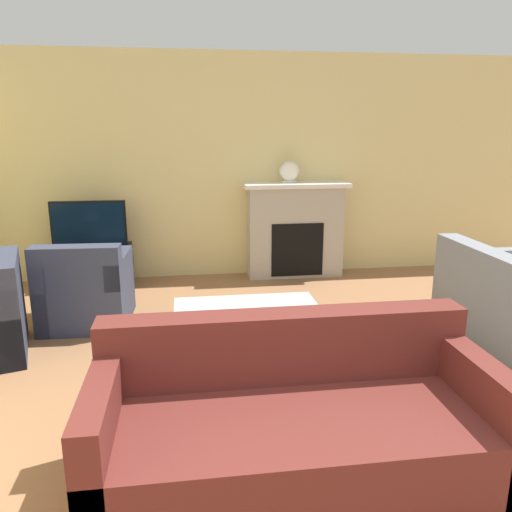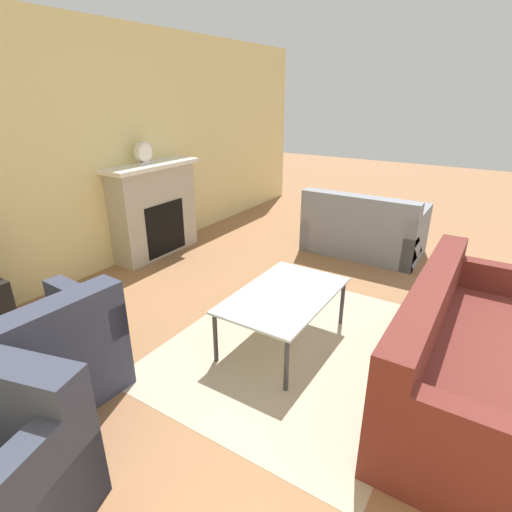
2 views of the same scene
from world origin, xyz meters
name	(u,v)px [view 1 (image 1 of 2)]	position (x,y,z in m)	size (l,w,h in m)	color
wall_back	(230,167)	(0.00, 4.98, 1.35)	(8.94, 0.06, 2.70)	beige
area_rug	(250,369)	(-0.10, 2.30, 0.00)	(2.34, 1.90, 0.00)	#B7A88E
fireplace	(295,228)	(0.78, 4.78, 0.61)	(1.29, 0.39, 1.17)	#B2A899
tv_stand	(92,266)	(-1.67, 4.67, 0.24)	(0.91, 0.41, 0.48)	black
tv	(89,224)	(-1.67, 4.66, 0.75)	(0.85, 0.06, 0.53)	black
couch_sectional	(295,427)	(-0.03, 1.05, 0.29)	(2.06, 0.89, 0.82)	#5B231E
armchair_accent	(86,293)	(-1.52, 3.45, 0.30)	(0.81, 0.83, 0.82)	#33384C
coffee_table	(248,314)	(-0.10, 2.42, 0.41)	(1.14, 0.70, 0.45)	#333338
mantel_clock	(289,172)	(0.70, 4.78, 1.31)	(0.23, 0.07, 0.26)	beige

